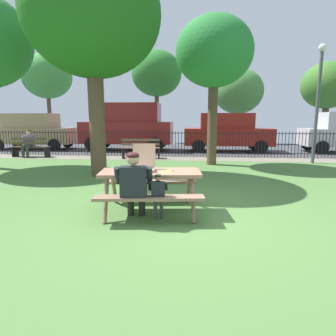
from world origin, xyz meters
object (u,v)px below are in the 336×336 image
object	(u,v)px
pizza_box_open	(144,164)
parked_car_center	(227,132)
person_on_park_bench	(28,142)
tree_midground_left	(214,53)
park_bench_left	(31,148)
park_bench_center	(141,149)
parked_car_far_left	(33,131)
far_tree_midleft	(157,74)
tree_near_table	(93,16)
far_tree_midright	(328,86)
adult_at_table	(134,183)
far_tree_center	(238,92)
pizza_slice_on_table	(167,171)
child_at_table	(158,193)
parked_car_left	(128,126)
far_tree_left	(47,77)
picnic_table_foreground	(150,180)
lamp_post_walkway	(318,93)

from	to	relation	value
pizza_box_open	parked_car_center	xyz separation A→B (m)	(2.60, 9.89, 0.12)
person_on_park_bench	parked_car_center	world-z (taller)	parked_car_center
tree_midground_left	parked_car_center	bearing A→B (deg)	76.60
park_bench_left	park_bench_center	size ratio (longest dim) A/B	0.99
parked_car_far_left	far_tree_midleft	world-z (taller)	far_tree_midleft
person_on_park_bench	parked_car_center	bearing A→B (deg)	18.35
tree_near_table	far_tree_midright	distance (m)	17.45
adult_at_table	tree_midground_left	size ratio (longest dim) A/B	0.23
park_bench_left	tree_midground_left	distance (m)	8.71
park_bench_left	far_tree_center	xyz separation A→B (m)	(10.22, 9.04, 3.09)
parked_car_center	pizza_slice_on_table	bearing A→B (deg)	-102.24
pizza_slice_on_table	parked_car_center	size ratio (longest dim) A/B	0.06
park_bench_center	far_tree_midleft	world-z (taller)	far_tree_midleft
park_bench_left	far_tree_midright	size ratio (longest dim) A/B	0.30
child_at_table	parked_car_center	size ratio (longest dim) A/B	0.19
far_tree_midleft	far_tree_center	distance (m)	5.90
far_tree_center	far_tree_midleft	bearing A→B (deg)	180.00
tree_midground_left	far_tree_midleft	world-z (taller)	far_tree_midleft
tree_midground_left	far_tree_center	distance (m)	10.67
parked_car_left	far_tree_left	size ratio (longest dim) A/B	0.74
person_on_park_bench	tree_midground_left	distance (m)	8.71
pizza_slice_on_table	child_at_table	size ratio (longest dim) A/B	0.34
person_on_park_bench	tree_near_table	size ratio (longest dim) A/B	0.19
parked_car_left	far_tree_midleft	xyz separation A→B (m)	(0.78, 6.05, 3.48)
pizza_box_open	tree_near_table	size ratio (longest dim) A/B	0.08
far_tree_midleft	parked_car_center	bearing A→B (deg)	-53.80
parked_car_far_left	far_tree_midright	size ratio (longest dim) A/B	0.82
far_tree_center	far_tree_midright	bearing A→B (deg)	0.00
picnic_table_foreground	pizza_box_open	xyz separation A→B (m)	(-0.13, 0.09, 0.29)
pizza_slice_on_table	person_on_park_bench	bearing A→B (deg)	134.14
tree_midground_left	far_tree_midright	world-z (taller)	far_tree_midright
adult_at_table	park_bench_center	bearing A→B (deg)	99.71
child_at_table	tree_midground_left	xyz separation A→B (m)	(1.23, 6.14, 3.44)
park_bench_center	far_tree_center	distance (m)	10.92
person_on_park_bench	lamp_post_walkway	world-z (taller)	lamp_post_walkway
picnic_table_foreground	far_tree_midleft	bearing A→B (deg)	96.97
far_tree_center	child_at_table	bearing A→B (deg)	-102.26
parked_car_left	far_tree_center	size ratio (longest dim) A/B	0.92
picnic_table_foreground	tree_near_table	size ratio (longest dim) A/B	0.31
parked_car_far_left	far_tree_left	world-z (taller)	far_tree_left
parked_car_left	park_bench_center	bearing A→B (deg)	-67.24
person_on_park_bench	far_tree_left	size ratio (longest dim) A/B	0.19
picnic_table_foreground	child_at_table	size ratio (longest dim) A/B	2.35
pizza_box_open	child_at_table	distance (m)	0.79
park_bench_left	far_tree_midright	world-z (taller)	far_tree_midright
adult_at_table	child_at_table	xyz separation A→B (m)	(0.40, 0.01, -0.15)
park_bench_center	person_on_park_bench	bearing A→B (deg)	179.79
adult_at_table	far_tree_midright	bearing A→B (deg)	58.94
picnic_table_foreground	parked_car_left	distance (m)	10.37
child_at_table	adult_at_table	bearing A→B (deg)	-178.07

